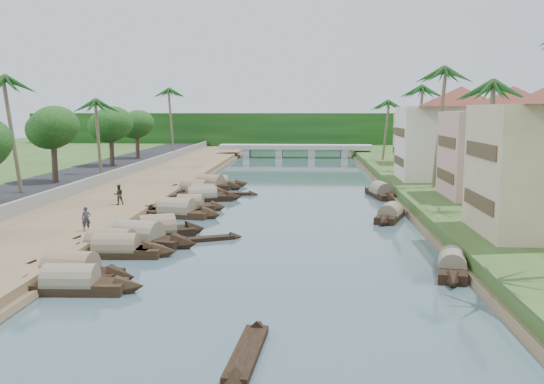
# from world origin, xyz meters

# --- Properties ---
(ground) EXTENTS (220.00, 220.00, 0.00)m
(ground) POSITION_xyz_m (0.00, 0.00, 0.00)
(ground) COLOR #3E565E
(ground) RESTS_ON ground
(left_bank) EXTENTS (10.00, 180.00, 0.80)m
(left_bank) POSITION_xyz_m (-16.00, 20.00, 0.40)
(left_bank) COLOR brown
(left_bank) RESTS_ON ground
(right_bank) EXTENTS (16.00, 180.00, 1.20)m
(right_bank) POSITION_xyz_m (19.00, 20.00, 0.60)
(right_bank) COLOR #2D431B
(right_bank) RESTS_ON ground
(road) EXTENTS (8.00, 180.00, 1.40)m
(road) POSITION_xyz_m (-24.50, 20.00, 0.70)
(road) COLOR black
(road) RESTS_ON ground
(retaining_wall) EXTENTS (0.40, 180.00, 1.10)m
(retaining_wall) POSITION_xyz_m (-20.20, 20.00, 1.35)
(retaining_wall) COLOR gray
(retaining_wall) RESTS_ON left_bank
(treeline) EXTENTS (120.00, 14.00, 8.00)m
(treeline) POSITION_xyz_m (0.00, 100.00, 4.00)
(treeline) COLOR black
(treeline) RESTS_ON ground
(bridge) EXTENTS (28.00, 4.00, 2.40)m
(bridge) POSITION_xyz_m (0.00, 72.00, 1.72)
(bridge) COLOR #A4A399
(bridge) RESTS_ON ground
(building_mid) EXTENTS (14.11, 14.11, 9.70)m
(building_mid) POSITION_xyz_m (19.99, 14.00, 6.13)
(building_mid) COLOR tan
(building_mid) RESTS_ON right_bank
(building_far) EXTENTS (15.59, 15.59, 10.20)m
(building_far) POSITION_xyz_m (18.99, 28.00, 6.38)
(building_far) COLOR beige
(building_far) RESTS_ON right_bank
(building_distant) EXTENTS (12.62, 12.62, 9.20)m
(building_distant) POSITION_xyz_m (19.99, 48.00, 5.88)
(building_distant) COLOR #D0B78B
(building_distant) RESTS_ON right_bank
(sampan_0) EXTENTS (7.51, 1.86, 2.00)m
(sampan_0) POSITION_xyz_m (-9.28, -11.93, 0.41)
(sampan_0) COLOR black
(sampan_0) RESTS_ON ground
(sampan_1) EXTENTS (7.66, 2.86, 2.23)m
(sampan_1) POSITION_xyz_m (-10.13, -9.75, 0.42)
(sampan_1) COLOR black
(sampan_1) RESTS_ON ground
(sampan_2) EXTENTS (7.74, 1.91, 2.05)m
(sampan_2) POSITION_xyz_m (-9.35, -4.62, 0.41)
(sampan_2) COLOR black
(sampan_2) RESTS_ON ground
(sampan_3) EXTENTS (9.07, 4.27, 2.38)m
(sampan_3) POSITION_xyz_m (-8.94, -1.29, 0.42)
(sampan_3) COLOR black
(sampan_3) RESTS_ON ground
(sampan_4) EXTENTS (8.28, 3.63, 2.29)m
(sampan_4) POSITION_xyz_m (-9.92, -3.76, 0.42)
(sampan_4) COLOR black
(sampan_4) RESTS_ON ground
(sampan_5) EXTENTS (7.29, 4.78, 2.31)m
(sampan_5) POSITION_xyz_m (-8.30, 1.24, 0.42)
(sampan_5) COLOR black
(sampan_5) RESTS_ON ground
(sampan_6) EXTENTS (8.15, 3.33, 2.36)m
(sampan_6) POSITION_xyz_m (-8.58, 9.10, 0.42)
(sampan_6) COLOR black
(sampan_6) RESTS_ON ground
(sampan_7) EXTENTS (7.67, 1.85, 2.06)m
(sampan_7) POSITION_xyz_m (-9.10, 10.08, 0.41)
(sampan_7) COLOR black
(sampan_7) RESTS_ON ground
(sampan_8) EXTENTS (6.51, 1.80, 2.05)m
(sampan_8) POSITION_xyz_m (-8.10, 12.48, 0.41)
(sampan_8) COLOR black
(sampan_8) RESTS_ON ground
(sampan_9) EXTENTS (8.19, 3.77, 2.06)m
(sampan_9) POSITION_xyz_m (-7.96, 17.80, 0.41)
(sampan_9) COLOR black
(sampan_9) RESTS_ON ground
(sampan_10) EXTENTS (8.48, 4.80, 2.31)m
(sampan_10) POSITION_xyz_m (-9.55, 22.69, 0.42)
(sampan_10) COLOR black
(sampan_10) RESTS_ON ground
(sampan_11) EXTENTS (7.03, 2.03, 2.03)m
(sampan_11) POSITION_xyz_m (-8.18, 20.09, 0.41)
(sampan_11) COLOR black
(sampan_11) RESTS_ON ground
(sampan_12) EXTENTS (7.94, 3.81, 1.92)m
(sampan_12) POSITION_xyz_m (-8.28, 28.53, 0.41)
(sampan_12) COLOR black
(sampan_12) RESTS_ON ground
(sampan_13) EXTENTS (8.56, 4.91, 2.32)m
(sampan_13) POSITION_xyz_m (-8.77, 27.52, 0.42)
(sampan_13) COLOR black
(sampan_13) RESTS_ON ground
(sampan_14) EXTENTS (2.80, 7.28, 1.80)m
(sampan_14) POSITION_xyz_m (10.24, -7.26, 0.40)
(sampan_14) COLOR black
(sampan_14) RESTS_ON ground
(sampan_15) EXTENTS (3.57, 7.10, 1.92)m
(sampan_15) POSITION_xyz_m (8.99, 8.74, 0.41)
(sampan_15) COLOR black
(sampan_15) RESTS_ON ground
(sampan_16) EXTENTS (3.13, 9.26, 2.22)m
(sampan_16) POSITION_xyz_m (9.91, 22.00, 0.42)
(sampan_16) COLOR black
(sampan_16) RESTS_ON ground
(canoe_0) EXTENTS (1.40, 6.89, 0.90)m
(canoe_0) POSITION_xyz_m (0.13, -19.14, 0.10)
(canoe_0) COLOR black
(canoe_0) RESTS_ON ground
(canoe_1) EXTENTS (4.94, 2.92, 0.82)m
(canoe_1) POSITION_xyz_m (-4.52, 0.15, 0.10)
(canoe_1) COLOR black
(canoe_1) RESTS_ON ground
(canoe_2) EXTENTS (5.81, 0.86, 0.84)m
(canoe_2) POSITION_xyz_m (-5.68, 22.33, 0.10)
(canoe_2) COLOR black
(canoe_2) RESTS_ON ground
(palm_1) EXTENTS (3.20, 3.20, 11.21)m
(palm_1) POSITION_xyz_m (16.00, 6.56, 10.63)
(palm_1) COLOR brown
(palm_1) RESTS_ON ground
(palm_2) EXTENTS (3.20, 3.20, 13.17)m
(palm_2) POSITION_xyz_m (15.00, 20.70, 12.52)
(palm_2) COLOR brown
(palm_2) RESTS_ON ground
(palm_3) EXTENTS (3.20, 3.20, 11.99)m
(palm_3) POSITION_xyz_m (16.00, 36.89, 11.38)
(palm_3) COLOR brown
(palm_3) RESTS_ON ground
(palm_5) EXTENTS (3.20, 3.20, 11.84)m
(palm_5) POSITION_xyz_m (-24.00, 13.14, 11.45)
(palm_5) COLOR brown
(palm_5) RESTS_ON ground
(palm_6) EXTENTS (3.20, 3.20, 10.02)m
(palm_6) POSITION_xyz_m (-22.00, 29.28, 9.68)
(palm_6) COLOR brown
(palm_6) RESTS_ON ground
(palm_7) EXTENTS (3.20, 3.20, 10.39)m
(palm_7) POSITION_xyz_m (14.00, 53.91, 9.84)
(palm_7) COLOR brown
(palm_7) RESTS_ON ground
(palm_8) EXTENTS (3.20, 3.20, 12.32)m
(palm_8) POSITION_xyz_m (-20.50, 60.98, 11.90)
(palm_8) COLOR brown
(palm_8) RESTS_ON ground
(tree_3) EXTENTS (4.90, 4.90, 7.64)m
(tree_3) POSITION_xyz_m (-24.00, 21.23, 6.93)
(tree_3) COLOR #4C392B
(tree_3) RESTS_ON ground
(tree_4) EXTENTS (5.31, 5.31, 7.65)m
(tree_4) POSITION_xyz_m (-24.00, 39.76, 6.79)
(tree_4) COLOR #4C392B
(tree_4) RESTS_ON ground
(tree_5) EXTENTS (4.79, 4.79, 7.15)m
(tree_5) POSITION_xyz_m (-24.00, 52.13, 6.50)
(tree_5) COLOR #4C392B
(tree_5) RESTS_ON ground
(tree_6) EXTENTS (4.93, 4.93, 7.78)m
(tree_6) POSITION_xyz_m (24.00, 29.82, 6.86)
(tree_6) COLOR #4C392B
(tree_6) RESTS_ON ground
(person_near) EXTENTS (0.71, 0.62, 1.64)m
(person_near) POSITION_xyz_m (-12.54, -0.90, 1.62)
(person_near) COLOR #2B2D34
(person_near) RESTS_ON left_bank
(person_far) EXTENTS (1.05, 0.97, 1.73)m
(person_far) POSITION_xyz_m (-13.87, 10.36, 1.66)
(person_far) COLOR #323023
(person_far) RESTS_ON left_bank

